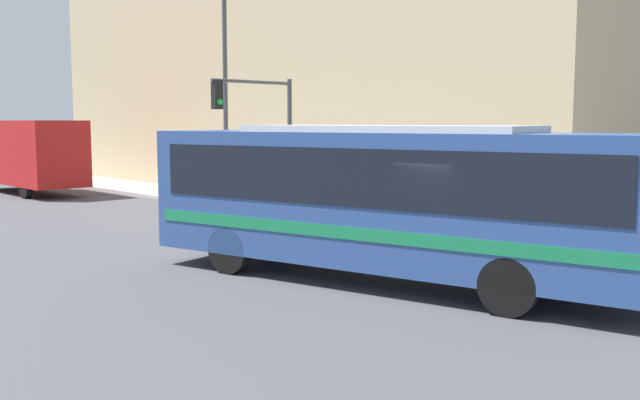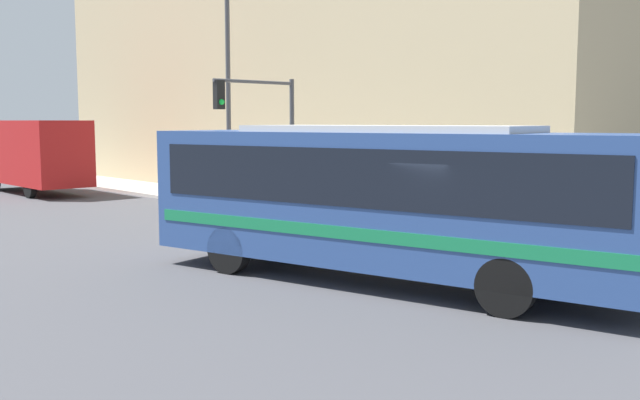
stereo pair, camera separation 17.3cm
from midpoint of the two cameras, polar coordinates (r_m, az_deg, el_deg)
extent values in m
plane|color=#47474C|center=(14.11, 8.69, -6.99)|extent=(120.00, 120.00, 0.00)
cube|color=#B7B2A8|center=(33.26, -12.28, 0.71)|extent=(3.15, 70.00, 0.13)
cube|color=tan|center=(33.01, -2.40, 9.58)|extent=(6.00, 31.07, 10.22)
cube|color=#2D4C8C|center=(14.18, 5.67, 0.18)|extent=(4.63, 10.65, 2.59)
cube|color=black|center=(14.13, 5.69, 2.07)|extent=(4.49, 9.85, 1.09)
cube|color=#197F4C|center=(14.25, 5.64, -2.10)|extent=(4.58, 10.26, 0.24)
cube|color=silver|center=(14.10, 5.73, 5.63)|extent=(3.42, 6.05, 0.16)
cylinder|color=black|center=(16.95, -2.24, -2.95)|extent=(0.49, 1.04, 1.00)
cylinder|color=black|center=(15.32, -6.98, -3.99)|extent=(0.49, 1.04, 1.00)
cylinder|color=black|center=(14.26, 17.86, -5.03)|extent=(0.49, 1.04, 1.00)
cylinder|color=black|center=(12.28, 15.03, -6.75)|extent=(0.49, 1.04, 1.00)
cube|color=#B21919|center=(33.61, -21.13, 3.55)|extent=(2.35, 5.27, 2.82)
cube|color=#262628|center=(37.04, -23.22, 3.05)|extent=(2.23, 2.05, 2.00)
cylinder|color=black|center=(32.41, -22.05, 0.93)|extent=(0.25, 0.90, 0.90)
cylinder|color=#999999|center=(20.20, 9.56, -1.70)|extent=(0.27, 0.27, 0.62)
sphere|color=#999999|center=(20.15, 9.58, -0.59)|extent=(0.26, 0.26, 0.26)
cylinder|color=#999999|center=(20.11, 9.90, -1.65)|extent=(0.12, 0.16, 0.12)
cylinder|color=#47474C|center=(24.51, -2.05, 4.36)|extent=(0.16, 0.16, 4.52)
cylinder|color=#47474C|center=(23.51, -5.06, 9.40)|extent=(3.20, 0.11, 0.11)
cube|color=black|center=(22.66, -7.87, 8.34)|extent=(0.30, 0.24, 0.90)
sphere|color=#19D83F|center=(22.54, -7.65, 7.78)|extent=(0.18, 0.18, 0.18)
cylinder|color=#47474C|center=(24.19, -1.60, 0.18)|extent=(0.06, 0.06, 1.02)
cylinder|color=#4C4C51|center=(24.14, -1.60, 1.65)|extent=(0.14, 0.14, 0.22)
cylinder|color=#47474C|center=(27.57, -7.16, 8.03)|extent=(0.18, 0.18, 7.89)
cylinder|color=#47382D|center=(21.79, 10.65, -0.86)|extent=(0.28, 0.28, 0.83)
cylinder|color=#2659A5|center=(21.71, 10.69, 1.14)|extent=(0.34, 0.34, 0.69)
sphere|color=tan|center=(21.68, 10.71, 2.35)|extent=(0.23, 0.23, 0.23)
camera|label=1|loc=(0.09, -89.71, 0.03)|focal=40.00mm
camera|label=2|loc=(0.09, 90.29, -0.03)|focal=40.00mm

